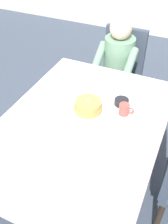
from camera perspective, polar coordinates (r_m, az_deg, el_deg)
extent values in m
plane|color=#3D4756|center=(2.45, -0.34, -14.67)|extent=(14.00, 14.00, 0.00)
cube|color=silver|center=(1.91, -0.43, -2.14)|extent=(1.10, 1.50, 0.04)
cube|color=silver|center=(1.60, -12.69, -21.99)|extent=(1.10, 0.01, 0.18)
cube|color=silver|center=(2.53, 6.80, 6.58)|extent=(1.10, 0.01, 0.18)
cube|color=silver|center=(2.21, -13.61, -0.17)|extent=(0.01, 1.50, 0.18)
cube|color=silver|center=(1.89, 15.29, -9.24)|extent=(0.01, 1.50, 0.18)
cylinder|color=brown|center=(2.77, -3.43, 3.46)|extent=(0.07, 0.07, 0.70)
cylinder|color=brown|center=(2.56, 15.68, -1.89)|extent=(0.07, 0.07, 0.70)
cube|color=#384251|center=(2.91, 7.16, 7.00)|extent=(0.44, 0.44, 0.05)
cube|color=#384251|center=(2.94, 8.88, 13.25)|extent=(0.44, 0.06, 0.48)
cylinder|color=#2D2319|center=(2.86, 9.03, 0.57)|extent=(0.04, 0.04, 0.40)
cylinder|color=#2D2319|center=(2.94, 2.36, 2.42)|extent=(0.04, 0.04, 0.40)
cylinder|color=#2D2319|center=(3.14, 11.00, 4.39)|extent=(0.04, 0.04, 0.40)
cylinder|color=#2D2319|center=(3.22, 4.84, 6.00)|extent=(0.04, 0.04, 0.40)
cylinder|color=gray|center=(2.76, 7.46, 11.22)|extent=(0.30, 0.30, 0.46)
sphere|color=beige|center=(2.60, 7.96, 17.50)|extent=(0.21, 0.21, 0.21)
cylinder|color=gray|center=(2.57, 10.00, 10.42)|extent=(0.08, 0.29, 0.23)
cylinder|color=gray|center=(2.65, 3.26, 11.98)|extent=(0.08, 0.29, 0.23)
cylinder|color=#383D51|center=(2.85, 7.05, 1.25)|extent=(0.10, 0.10, 0.45)
cylinder|color=#383D51|center=(2.89, 4.06, 2.09)|extent=(0.10, 0.10, 0.45)
cylinder|color=#2D2319|center=(2.32, 17.78, -13.61)|extent=(0.04, 0.04, 0.40)
cylinder|color=#2D2319|center=(2.11, 15.88, -21.02)|extent=(0.04, 0.04, 0.40)
cylinder|color=white|center=(1.96, 0.91, 0.29)|extent=(0.28, 0.28, 0.02)
cylinder|color=tan|center=(1.94, 0.94, 0.53)|extent=(0.20, 0.20, 0.02)
cylinder|color=tan|center=(1.93, 0.79, 1.10)|extent=(0.21, 0.21, 0.02)
cylinder|color=tan|center=(1.92, 0.86, 1.54)|extent=(0.20, 0.20, 0.02)
cylinder|color=tan|center=(1.92, 1.05, 2.05)|extent=(0.20, 0.20, 0.02)
cube|color=#F4E072|center=(1.90, 0.94, 2.31)|extent=(0.03, 0.03, 0.01)
cylinder|color=#B24C42|center=(1.94, 8.66, 0.60)|extent=(0.08, 0.08, 0.08)
torus|color=#B24C42|center=(1.93, 10.08, 0.30)|extent=(0.05, 0.01, 0.05)
cylinder|color=black|center=(2.03, 8.11, 2.17)|extent=(0.11, 0.11, 0.04)
cube|color=silver|center=(2.01, -4.28, 1.27)|extent=(0.03, 0.18, 0.00)
cube|color=silver|center=(1.90, 5.93, -1.72)|extent=(0.03, 0.20, 0.00)
cube|color=silver|center=(1.75, -1.40, -5.74)|extent=(0.15, 0.04, 0.00)
cube|color=white|center=(2.01, -9.44, 0.67)|extent=(0.18, 0.13, 0.01)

